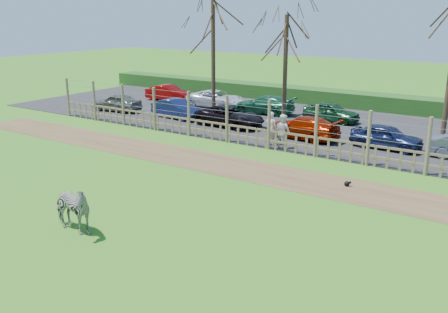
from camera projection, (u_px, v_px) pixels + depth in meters
The scene contains 20 objects.
ground at pixel (165, 196), 18.60m from camera, with size 120.00×120.00×0.00m, color #508C2E.
dirt_strip at pixel (230, 166), 22.19m from camera, with size 34.00×2.80×0.01m, color brown.
asphalt at pixel (320, 125), 30.17m from camera, with size 44.00×13.00×0.04m, color #232326.
hedge at pixel (360, 100), 35.61m from camera, with size 46.00×2.00×1.10m, color #1E4716.
fence at pixel (269, 134), 24.77m from camera, with size 30.16×0.16×2.50m.
tree_left at pixel (213, 29), 30.49m from camera, with size 4.80×4.80×7.88m.
tree_mid at pixel (286, 43), 29.10m from camera, with size 4.80×4.80×6.83m.
zebra at pixel (70, 208), 15.36m from camera, with size 0.84×1.85×1.56m, color gray.
visitor_a at pixel (271, 128), 25.44m from camera, with size 0.63×0.41×1.72m, color beige.
visitor_b at pixel (283, 131), 24.85m from camera, with size 0.84×0.65×1.72m, color white.
crow at pixel (347, 184), 19.62m from camera, with size 0.29×0.21×0.23m.
car_0 at pixel (117, 102), 34.29m from camera, with size 1.42×3.52×1.20m, color #616259.
car_1 at pixel (177, 109), 32.04m from camera, with size 1.27×3.64×1.20m, color navy.
car_2 at pixel (230, 116), 29.74m from camera, with size 1.99×4.32×1.20m, color black.
car_3 at pixel (303, 127), 26.85m from camera, with size 1.68×4.13×1.20m, color #941700.
car_4 at pixel (387, 137), 24.83m from camera, with size 1.42×3.52×1.20m, color #161D42.
car_7 at pixel (168, 93), 38.32m from camera, with size 1.27×3.64×1.20m, color #8F0908.
car_8 at pixel (216, 99), 35.73m from camera, with size 1.99×4.32×1.20m, color silver.
car_9 at pixel (264, 105), 33.46m from camera, with size 1.68×4.13×1.20m, color #185838.
car_10 at pixel (331, 112), 30.99m from camera, with size 1.42×3.52×1.20m, color #144021.
Camera 1 is at (11.56, -13.27, 6.59)m, focal length 40.00 mm.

